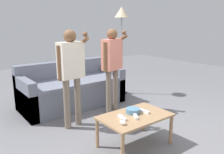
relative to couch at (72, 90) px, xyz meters
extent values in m
plane|color=slate|center=(0.12, -1.55, -0.30)|extent=(12.00, 12.00, 0.00)
cube|color=slate|center=(0.00, -0.03, -0.08)|extent=(1.88, 0.85, 0.45)
cube|color=slate|center=(0.00, -0.10, 0.17)|extent=(1.60, 0.73, 0.06)
cube|color=slate|center=(0.00, 0.30, 0.33)|extent=(1.88, 0.18, 0.36)
cube|color=slate|center=(-0.87, -0.03, 0.02)|extent=(0.14, 0.85, 0.65)
cube|color=slate|center=(0.87, -0.03, 0.02)|extent=(0.14, 0.85, 0.65)
cube|color=#997551|center=(-0.08, -1.83, 0.09)|extent=(0.88, 0.55, 0.03)
cylinder|color=#997551|center=(-0.48, -2.07, -0.11)|extent=(0.04, 0.04, 0.38)
cylinder|color=#997551|center=(0.33, -2.07, -0.11)|extent=(0.04, 0.04, 0.38)
cylinder|color=#997551|center=(-0.48, -1.58, -0.11)|extent=(0.04, 0.04, 0.38)
cylinder|color=#997551|center=(0.33, -1.58, -0.11)|extent=(0.04, 0.04, 0.38)
cylinder|color=teal|center=(-0.04, -1.75, 0.14)|extent=(0.18, 0.18, 0.06)
ellipsoid|color=white|center=(-0.37, -1.94, 0.13)|extent=(0.06, 0.09, 0.05)
cylinder|color=#4C4C51|center=(-0.37, -1.92, 0.16)|extent=(0.02, 0.02, 0.01)
cylinder|color=#2D2D33|center=(1.22, 0.02, -0.29)|extent=(0.28, 0.28, 0.02)
cylinder|color=gray|center=(1.22, 0.02, 0.53)|extent=(0.03, 0.03, 1.61)
cone|color=#C1AD89|center=(1.22, 0.02, 1.44)|extent=(0.31, 0.31, 0.22)
cylinder|color=#756656|center=(0.32, -0.73, 0.07)|extent=(0.09, 0.09, 0.75)
cylinder|color=#756656|center=(0.51, -0.69, 0.07)|extent=(0.09, 0.09, 0.75)
cube|color=#DB7F6B|center=(0.41, -0.71, 0.71)|extent=(0.39, 0.27, 0.52)
sphere|color=brown|center=(0.41, -0.71, 1.04)|extent=(0.18, 0.18, 0.18)
cylinder|color=brown|center=(0.24, -0.75, 0.68)|extent=(0.07, 0.07, 0.49)
cylinder|color=#DB7F6B|center=(0.59, -0.67, 0.81)|extent=(0.07, 0.07, 0.24)
cylinder|color=brown|center=(0.60, -0.72, 0.96)|extent=(0.12, 0.25, 0.17)
sphere|color=brown|center=(0.62, -0.78, 1.07)|extent=(0.07, 0.07, 0.07)
cylinder|color=#756656|center=(-0.52, -0.86, 0.07)|extent=(0.09, 0.09, 0.75)
cylinder|color=#756656|center=(-0.34, -0.85, 0.07)|extent=(0.09, 0.09, 0.75)
cube|color=beige|center=(-0.43, -0.85, 0.71)|extent=(0.37, 0.21, 0.52)
sphere|color=brown|center=(-0.43, -0.85, 1.05)|extent=(0.18, 0.18, 0.18)
cylinder|color=brown|center=(-0.61, -0.87, 0.68)|extent=(0.07, 0.07, 0.49)
cylinder|color=beige|center=(-0.25, -0.84, 0.81)|extent=(0.07, 0.07, 0.24)
cylinder|color=brown|center=(-0.25, -0.90, 0.96)|extent=(0.08, 0.25, 0.17)
sphere|color=brown|center=(-0.24, -0.95, 1.07)|extent=(0.07, 0.07, 0.07)
cube|color=white|center=(-0.12, -1.89, 0.12)|extent=(0.11, 0.14, 0.03)
cylinder|color=silver|center=(-0.11, -1.86, 0.14)|extent=(0.01, 0.01, 0.00)
cube|color=silver|center=(-0.14, -1.92, 0.14)|extent=(0.02, 0.02, 0.00)
cube|color=white|center=(0.08, -1.82, 0.12)|extent=(0.06, 0.16, 0.03)
cylinder|color=silver|center=(0.08, -1.79, 0.14)|extent=(0.01, 0.01, 0.00)
cube|color=silver|center=(0.09, -1.87, 0.14)|extent=(0.02, 0.02, 0.00)
cube|color=white|center=(-0.27, -1.81, 0.12)|extent=(0.06, 0.16, 0.03)
cylinder|color=silver|center=(-0.27, -1.78, 0.14)|extent=(0.01, 0.01, 0.00)
cube|color=silver|center=(-0.28, -1.85, 0.14)|extent=(0.02, 0.02, 0.00)
camera|label=1|loc=(-1.93, -3.78, 1.22)|focal=36.99mm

